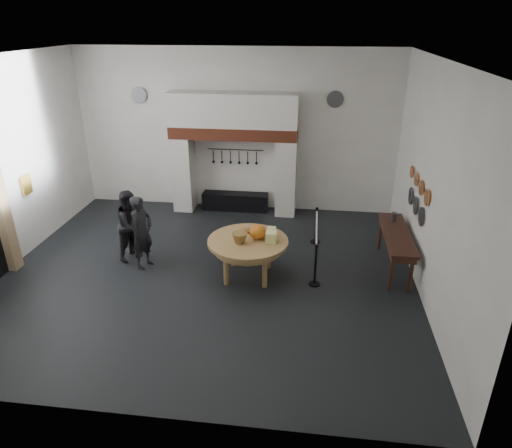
# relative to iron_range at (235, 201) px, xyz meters

# --- Properties ---
(floor) EXTENTS (9.00, 8.00, 0.02)m
(floor) POSITION_rel_iron_range_xyz_m (0.00, -3.72, -0.25)
(floor) COLOR black
(floor) RESTS_ON ground
(ceiling) EXTENTS (9.00, 8.00, 0.02)m
(ceiling) POSITION_rel_iron_range_xyz_m (0.00, -3.72, 4.25)
(ceiling) COLOR silver
(ceiling) RESTS_ON wall_back
(wall_back) EXTENTS (9.00, 0.02, 4.50)m
(wall_back) POSITION_rel_iron_range_xyz_m (0.00, 0.28, 2.00)
(wall_back) COLOR white
(wall_back) RESTS_ON floor
(wall_front) EXTENTS (9.00, 0.02, 4.50)m
(wall_front) POSITION_rel_iron_range_xyz_m (0.00, -7.72, 2.00)
(wall_front) COLOR white
(wall_front) RESTS_ON floor
(wall_right) EXTENTS (0.02, 8.00, 4.50)m
(wall_right) POSITION_rel_iron_range_xyz_m (4.50, -3.72, 2.00)
(wall_right) COLOR white
(wall_right) RESTS_ON floor
(chimney_pier_left) EXTENTS (0.55, 0.70, 2.15)m
(chimney_pier_left) POSITION_rel_iron_range_xyz_m (-1.48, -0.07, 0.82)
(chimney_pier_left) COLOR silver
(chimney_pier_left) RESTS_ON floor
(chimney_pier_right) EXTENTS (0.55, 0.70, 2.15)m
(chimney_pier_right) POSITION_rel_iron_range_xyz_m (1.48, -0.07, 0.82)
(chimney_pier_right) COLOR silver
(chimney_pier_right) RESTS_ON floor
(hearth_brick_band) EXTENTS (3.50, 0.72, 0.32)m
(hearth_brick_band) POSITION_rel_iron_range_xyz_m (0.00, -0.07, 2.06)
(hearth_brick_band) COLOR #9E442B
(hearth_brick_band) RESTS_ON chimney_pier_left
(chimney_hood) EXTENTS (3.50, 0.70, 0.90)m
(chimney_hood) POSITION_rel_iron_range_xyz_m (0.00, -0.07, 2.67)
(chimney_hood) COLOR silver
(chimney_hood) RESTS_ON hearth_brick_band
(iron_range) EXTENTS (1.90, 0.45, 0.50)m
(iron_range) POSITION_rel_iron_range_xyz_m (0.00, 0.00, 0.00)
(iron_range) COLOR black
(iron_range) RESTS_ON floor
(utensil_rail) EXTENTS (1.60, 0.02, 0.02)m
(utensil_rail) POSITION_rel_iron_range_xyz_m (0.00, 0.20, 1.50)
(utensil_rail) COLOR black
(utensil_rail) RESTS_ON wall_back
(door_jamb_far) EXTENTS (0.22, 0.30, 2.60)m
(door_jamb_far) POSITION_rel_iron_range_xyz_m (-4.38, -4.02, 1.05)
(door_jamb_far) COLOR tan
(door_jamb_far) RESTS_ON floor
(wall_plaque) EXTENTS (0.05, 0.34, 0.44)m
(wall_plaque) POSITION_rel_iron_range_xyz_m (-4.45, -2.92, 1.35)
(wall_plaque) COLOR gold
(wall_plaque) RESTS_ON wall_left
(work_table) EXTENTS (2.10, 2.10, 0.07)m
(work_table) POSITION_rel_iron_range_xyz_m (0.91, -3.69, 0.59)
(work_table) COLOR tan
(work_table) RESTS_ON floor
(pumpkin) EXTENTS (0.36, 0.36, 0.31)m
(pumpkin) POSITION_rel_iron_range_xyz_m (1.11, -3.59, 0.78)
(pumpkin) COLOR orange
(pumpkin) RESTS_ON work_table
(cheese_block_big) EXTENTS (0.22, 0.22, 0.24)m
(cheese_block_big) POSITION_rel_iron_range_xyz_m (1.41, -3.74, 0.74)
(cheese_block_big) COLOR #F6F793
(cheese_block_big) RESTS_ON work_table
(cheese_block_small) EXTENTS (0.18, 0.18, 0.20)m
(cheese_block_small) POSITION_rel_iron_range_xyz_m (1.39, -3.44, 0.72)
(cheese_block_small) COLOR #FBF196
(cheese_block_small) RESTS_ON work_table
(wicker_basket) EXTENTS (0.39, 0.39, 0.22)m
(wicker_basket) POSITION_rel_iron_range_xyz_m (0.76, -3.84, 0.73)
(wicker_basket) COLOR olive
(wicker_basket) RESTS_ON work_table
(bread_loaf) EXTENTS (0.31, 0.18, 0.13)m
(bread_loaf) POSITION_rel_iron_range_xyz_m (0.81, -3.34, 0.69)
(bread_loaf) COLOR olive
(bread_loaf) RESTS_ON work_table
(visitor_near) EXTENTS (0.58, 0.71, 1.69)m
(visitor_near) POSITION_rel_iron_range_xyz_m (-1.48, -3.57, 0.60)
(visitor_near) COLOR black
(visitor_near) RESTS_ON floor
(visitor_far) EXTENTS (0.85, 0.96, 1.66)m
(visitor_far) POSITION_rel_iron_range_xyz_m (-1.88, -3.17, 0.58)
(visitor_far) COLOR black
(visitor_far) RESTS_ON floor
(side_table) EXTENTS (0.55, 2.20, 0.06)m
(side_table) POSITION_rel_iron_range_xyz_m (4.10, -2.98, 0.62)
(side_table) COLOR #3B1F15
(side_table) RESTS_ON floor
(pewter_jug) EXTENTS (0.12, 0.12, 0.22)m
(pewter_jug) POSITION_rel_iron_range_xyz_m (4.10, -2.38, 0.76)
(pewter_jug) COLOR #4A4B4F
(pewter_jug) RESTS_ON side_table
(copper_pan_a) EXTENTS (0.03, 0.34, 0.34)m
(copper_pan_a) POSITION_rel_iron_range_xyz_m (4.46, -3.52, 1.70)
(copper_pan_a) COLOR #C6662D
(copper_pan_a) RESTS_ON wall_right
(copper_pan_b) EXTENTS (0.03, 0.32, 0.32)m
(copper_pan_b) POSITION_rel_iron_range_xyz_m (4.46, -2.97, 1.70)
(copper_pan_b) COLOR #C6662D
(copper_pan_b) RESTS_ON wall_right
(copper_pan_c) EXTENTS (0.03, 0.30, 0.30)m
(copper_pan_c) POSITION_rel_iron_range_xyz_m (4.46, -2.42, 1.70)
(copper_pan_c) COLOR #C6662D
(copper_pan_c) RESTS_ON wall_right
(copper_pan_d) EXTENTS (0.03, 0.28, 0.28)m
(copper_pan_d) POSITION_rel_iron_range_xyz_m (4.46, -1.87, 1.70)
(copper_pan_d) COLOR #C6662D
(copper_pan_d) RESTS_ON wall_right
(pewter_plate_left) EXTENTS (0.03, 0.40, 0.40)m
(pewter_plate_left) POSITION_rel_iron_range_xyz_m (4.46, -3.32, 1.20)
(pewter_plate_left) COLOR #4C4C51
(pewter_plate_left) RESTS_ON wall_right
(pewter_plate_mid) EXTENTS (0.03, 0.40, 0.40)m
(pewter_plate_mid) POSITION_rel_iron_range_xyz_m (4.46, -2.72, 1.20)
(pewter_plate_mid) COLOR #4C4C51
(pewter_plate_mid) RESTS_ON wall_right
(pewter_plate_right) EXTENTS (0.03, 0.40, 0.40)m
(pewter_plate_right) POSITION_rel_iron_range_xyz_m (4.46, -2.12, 1.20)
(pewter_plate_right) COLOR #4C4C51
(pewter_plate_right) RESTS_ON wall_right
(pewter_plate_back_left) EXTENTS (0.44, 0.03, 0.44)m
(pewter_plate_back_left) POSITION_rel_iron_range_xyz_m (-2.70, 0.24, 2.95)
(pewter_plate_back_left) COLOR #4C4C51
(pewter_plate_back_left) RESTS_ON wall_back
(pewter_plate_back_right) EXTENTS (0.44, 0.03, 0.44)m
(pewter_plate_back_right) POSITION_rel_iron_range_xyz_m (2.70, 0.24, 2.95)
(pewter_plate_back_right) COLOR #4C4C51
(pewter_plate_back_right) RESTS_ON wall_back
(barrier_post_near) EXTENTS (0.05, 0.05, 0.90)m
(barrier_post_near) POSITION_rel_iron_range_xyz_m (2.36, -3.88, 0.20)
(barrier_post_near) COLOR black
(barrier_post_near) RESTS_ON floor
(barrier_post_far) EXTENTS (0.05, 0.05, 0.90)m
(barrier_post_far) POSITION_rel_iron_range_xyz_m (2.36, -1.88, 0.20)
(barrier_post_far) COLOR black
(barrier_post_far) RESTS_ON floor
(barrier_rope) EXTENTS (0.04, 2.00, 0.04)m
(barrier_rope) POSITION_rel_iron_range_xyz_m (2.36, -2.88, 0.60)
(barrier_rope) COLOR silver
(barrier_rope) RESTS_ON barrier_post_near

